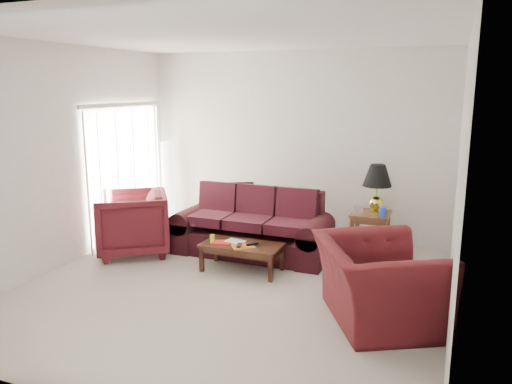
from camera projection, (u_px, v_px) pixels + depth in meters
floor at (230, 289)px, 6.13m from camera, size 5.00×5.00×0.00m
blinds at (126, 173)px, 7.97m from camera, size 0.10×2.00×2.16m
sofa at (251, 223)px, 7.31m from camera, size 2.38×1.21×0.94m
throw_pillow at (242, 194)px, 8.15m from camera, size 0.44×0.35×0.41m
end_table at (370, 232)px, 7.44m from camera, size 0.59×0.59×0.61m
table_lamp at (377, 188)px, 7.34m from camera, size 0.50×0.50×0.72m
clock at (358, 209)px, 7.34m from camera, size 0.14×0.09×0.13m
blue_canister at (383, 212)px, 7.12m from camera, size 0.10×0.10×0.15m
picture_frame at (367, 204)px, 7.57m from camera, size 0.19×0.20×0.05m
floor_lamp at (168, 184)px, 8.78m from camera, size 0.30×0.30×1.52m
armchair_left at (132, 223)px, 7.35m from camera, size 1.41×1.40×0.93m
armchair_right at (378, 282)px, 5.22m from camera, size 1.64×1.71×0.86m
coffee_table at (242, 257)px, 6.69m from camera, size 1.07×0.54×0.38m
magazine_red at (223, 242)px, 6.70m from camera, size 0.30×0.27×0.01m
magazine_white at (235, 241)px, 6.74m from camera, size 0.28×0.23×0.01m
magazine_orange at (243, 246)px, 6.53m from camera, size 0.35×0.34×0.02m
remote_a at (239, 245)px, 6.52m from camera, size 0.09×0.17×0.02m
remote_b at (252, 244)px, 6.57m from camera, size 0.15×0.17×0.02m
yellow_glass at (212, 239)px, 6.70m from camera, size 0.09×0.09×0.11m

